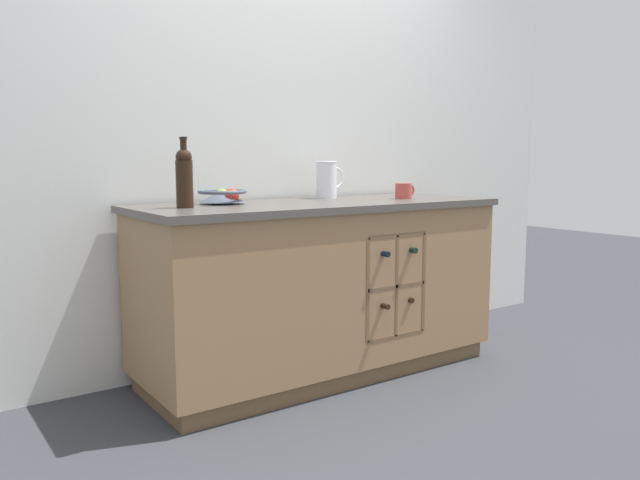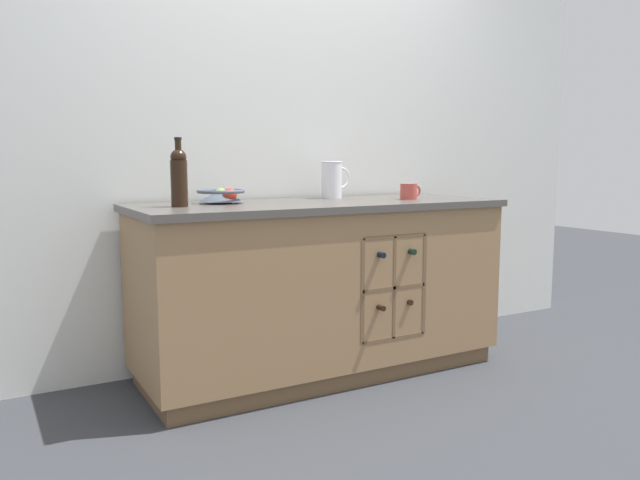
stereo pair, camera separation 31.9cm
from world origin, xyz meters
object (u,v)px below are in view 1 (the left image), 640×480
object	(u,v)px
fruit_bowl	(223,195)
standing_wine_bottle	(184,176)
ceramic_mug	(404,191)
white_pitcher	(327,179)

from	to	relation	value
fruit_bowl	standing_wine_bottle	bearing A→B (deg)	-154.29
fruit_bowl	ceramic_mug	xyz separation A→B (m)	(0.99, -0.20, -0.00)
fruit_bowl	standing_wine_bottle	distance (m)	0.29
fruit_bowl	white_pitcher	world-z (taller)	white_pitcher
fruit_bowl	standing_wine_bottle	size ratio (longest dim) A/B	0.75
ceramic_mug	standing_wine_bottle	distance (m)	1.24
fruit_bowl	ceramic_mug	bearing A→B (deg)	-11.36
ceramic_mug	standing_wine_bottle	world-z (taller)	standing_wine_bottle
standing_wine_bottle	fruit_bowl	bearing A→B (deg)	25.71
fruit_bowl	white_pitcher	bearing A→B (deg)	6.45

